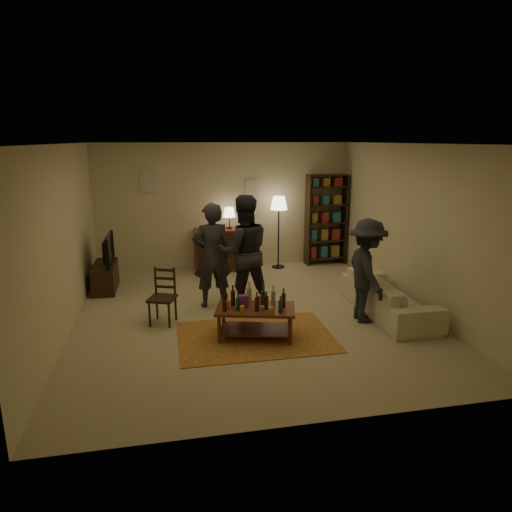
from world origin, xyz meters
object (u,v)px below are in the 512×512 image
object	(u,v)px
floor_lamp	(279,208)
sofa	(389,296)
person_by_sofa	(367,271)
person_left	(212,255)
dresser	(219,249)
bookshelf	(326,219)
tv_stand	(105,270)
coffee_table	(255,311)
person_right	(243,252)
dining_chair	(163,294)

from	to	relation	value
floor_lamp	sofa	size ratio (longest dim) A/B	0.76
sofa	person_by_sofa	xyz separation A→B (m)	(-0.50, -0.18, 0.50)
person_left	floor_lamp	bearing A→B (deg)	-132.74
dresser	bookshelf	bearing A→B (deg)	1.57
tv_stand	coffee_table	bearing A→B (deg)	-48.67
tv_stand	floor_lamp	xyz separation A→B (m)	(3.57, 0.85, 0.94)
dresser	bookshelf	size ratio (longest dim) A/B	0.67
bookshelf	person_left	size ratio (longest dim) A/B	1.14
bookshelf	person_by_sofa	size ratio (longest dim) A/B	1.25
tv_stand	sofa	distance (m)	5.14
tv_stand	person_right	distance (m)	2.83
dining_chair	person_left	xyz separation A→B (m)	(0.82, 0.57, 0.43)
dining_chair	dresser	bearing A→B (deg)	87.02
bookshelf	person_right	world-z (taller)	bookshelf
dining_chair	sofa	size ratio (longest dim) A/B	0.42
dining_chair	person_by_sofa	world-z (taller)	person_by_sofa
dining_chair	floor_lamp	world-z (taller)	floor_lamp
dining_chair	person_by_sofa	xyz separation A→B (m)	(3.08, -0.55, 0.35)
bookshelf	dresser	bearing A→B (deg)	-178.43
dining_chair	bookshelf	distance (m)	4.62
floor_lamp	sofa	bearing A→B (deg)	-70.52
dining_chair	person_by_sofa	distance (m)	3.15
coffee_table	tv_stand	distance (m)	3.54
tv_stand	person_left	distance (m)	2.33
coffee_table	sofa	size ratio (longest dim) A/B	0.59
tv_stand	dresser	xyz separation A→B (m)	(2.25, 0.91, 0.09)
dresser	person_right	distance (m)	2.37
dining_chair	person_right	xyz separation A→B (m)	(1.33, 0.43, 0.49)
tv_stand	sofa	xyz separation A→B (m)	(4.64, -2.20, -0.08)
coffee_table	dresser	distance (m)	3.57
tv_stand	person_right	world-z (taller)	person_right
tv_stand	person_right	xyz separation A→B (m)	(2.39, -1.41, 0.57)
dresser	person_by_sofa	size ratio (longest dim) A/B	0.84
tv_stand	person_left	size ratio (longest dim) A/B	0.60
tv_stand	dresser	world-z (taller)	dresser
tv_stand	floor_lamp	bearing A→B (deg)	13.41
bookshelf	person_right	bearing A→B (deg)	-133.90
coffee_table	dining_chair	bearing A→B (deg)	147.06
dining_chair	sofa	xyz separation A→B (m)	(3.58, -0.37, -0.15)
bookshelf	person_right	size ratio (longest dim) A/B	1.06
dining_chair	person_left	bearing A→B (deg)	55.19
coffee_table	tv_stand	world-z (taller)	tv_stand
bookshelf	tv_stand	bearing A→B (deg)	-168.20
person_left	person_by_sofa	size ratio (longest dim) A/B	1.10
coffee_table	person_right	bearing A→B (deg)	87.37
floor_lamp	dresser	bearing A→B (deg)	177.24
coffee_table	tv_stand	xyz separation A→B (m)	(-2.34, 2.66, -0.02)
coffee_table	bookshelf	bearing A→B (deg)	57.09
floor_lamp	person_right	size ratio (longest dim) A/B	0.83
coffee_table	floor_lamp	world-z (taller)	floor_lamp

